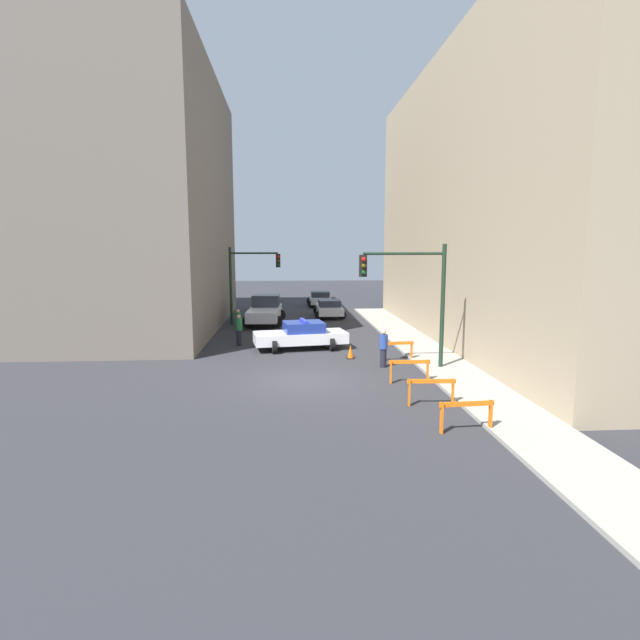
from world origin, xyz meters
name	(u,v)px	position (x,y,z in m)	size (l,w,h in m)	color
ground_plane	(304,380)	(0.00, 0.00, 0.00)	(120.00, 120.00, 0.00)	#2D2D33
sidewalk_right	(459,376)	(6.20, 0.00, 0.06)	(2.40, 44.00, 0.12)	#9E998E
building_corner_left	(106,202)	(-12.00, 14.00, 7.99)	(14.00, 20.00, 15.98)	#6B6056
building_right	(543,201)	(13.40, 8.00, 7.69)	(12.00, 28.00, 15.39)	tan
traffic_light_near	(416,287)	(4.73, 1.41, 3.53)	(3.64, 0.35, 5.20)	black
traffic_light_far	(247,274)	(-3.30, 14.83, 3.40)	(3.44, 0.35, 5.20)	black
police_car	(301,335)	(0.07, 6.16, 0.72)	(4.93, 2.83, 1.52)	white
white_truck	(265,310)	(-2.13, 15.04, 0.91)	(2.83, 5.50, 1.90)	silver
parked_car_near	(329,308)	(2.53, 17.96, 0.67)	(2.29, 4.31, 1.31)	silver
parked_car_mid	(320,298)	(2.32, 25.25, 0.67)	(2.28, 4.30, 1.31)	silver
pedestrian_crossing	(239,329)	(-3.20, 7.30, 0.86)	(0.47, 0.47, 1.66)	black
pedestrian_corner	(238,323)	(-3.46, 9.66, 0.86)	(0.50, 0.50, 1.66)	#474C66
pedestrian_sidewalk	(383,348)	(3.52, 1.95, 0.86)	(0.51, 0.51, 1.66)	black
barrier_front	(466,411)	(4.35, -5.88, 0.62)	(1.60, 0.25, 0.90)	orange
barrier_mid	(431,388)	(4.05, -3.46, 0.62)	(1.60, 0.23, 0.90)	orange
barrier_back	(409,367)	(4.02, -0.68, 0.62)	(1.60, 0.17, 0.90)	orange
barrier_corner	(397,348)	(4.36, 3.08, 0.62)	(1.60, 0.30, 0.90)	orange
traffic_cone	(350,352)	(2.32, 3.75, 0.32)	(0.36, 0.36, 0.66)	black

